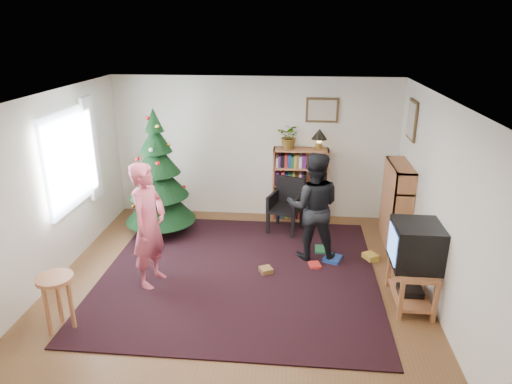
# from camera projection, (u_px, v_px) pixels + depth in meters

# --- Properties ---
(floor) EXTENTS (5.00, 5.00, 0.00)m
(floor) POSITION_uv_depth(u_px,v_px,m) (237.00, 285.00, 6.16)
(floor) COLOR brown
(floor) RESTS_ON ground
(ceiling) EXTENTS (5.00, 5.00, 0.00)m
(ceiling) POSITION_uv_depth(u_px,v_px,m) (234.00, 99.00, 5.30)
(ceiling) COLOR white
(ceiling) RESTS_ON wall_back
(wall_back) EXTENTS (5.00, 0.02, 2.50)m
(wall_back) POSITION_uv_depth(u_px,v_px,m) (255.00, 148.00, 8.07)
(wall_back) COLOR silver
(wall_back) RESTS_ON floor
(wall_front) EXTENTS (5.00, 0.02, 2.50)m
(wall_front) POSITION_uv_depth(u_px,v_px,m) (190.00, 319.00, 3.40)
(wall_front) COLOR silver
(wall_front) RESTS_ON floor
(wall_left) EXTENTS (0.02, 5.00, 2.50)m
(wall_left) POSITION_uv_depth(u_px,v_px,m) (46.00, 192.00, 5.95)
(wall_left) COLOR silver
(wall_left) RESTS_ON floor
(wall_right) EXTENTS (0.02, 5.00, 2.50)m
(wall_right) POSITION_uv_depth(u_px,v_px,m) (440.00, 206.00, 5.51)
(wall_right) COLOR silver
(wall_right) RESTS_ON floor
(rug) EXTENTS (3.80, 3.60, 0.02)m
(rug) POSITION_uv_depth(u_px,v_px,m) (240.00, 273.00, 6.44)
(rug) COLOR black
(rug) RESTS_ON floor
(window_pane) EXTENTS (0.04, 1.20, 1.40)m
(window_pane) POSITION_uv_depth(u_px,v_px,m) (67.00, 161.00, 6.42)
(window_pane) COLOR silver
(window_pane) RESTS_ON wall_left
(curtain) EXTENTS (0.06, 0.35, 1.60)m
(curtain) POSITION_uv_depth(u_px,v_px,m) (92.00, 149.00, 7.07)
(curtain) COLOR white
(curtain) RESTS_ON wall_left
(picture_back) EXTENTS (0.55, 0.03, 0.42)m
(picture_back) POSITION_uv_depth(u_px,v_px,m) (322.00, 110.00, 7.70)
(picture_back) COLOR #4C3319
(picture_back) RESTS_ON wall_back
(picture_right) EXTENTS (0.03, 0.50, 0.60)m
(picture_right) POSITION_uv_depth(u_px,v_px,m) (412.00, 120.00, 6.91)
(picture_right) COLOR #4C3319
(picture_right) RESTS_ON wall_right
(christmas_tree) EXTENTS (1.16, 1.16, 2.10)m
(christmas_tree) POSITION_uv_depth(u_px,v_px,m) (158.00, 183.00, 7.45)
(christmas_tree) COLOR #3F2816
(christmas_tree) RESTS_ON rug
(bookshelf_back) EXTENTS (0.95, 0.30, 1.30)m
(bookshelf_back) POSITION_uv_depth(u_px,v_px,m) (300.00, 184.00, 8.05)
(bookshelf_back) COLOR #A16439
(bookshelf_back) RESTS_ON floor
(bookshelf_right) EXTENTS (0.30, 0.95, 1.30)m
(bookshelf_right) POSITION_uv_depth(u_px,v_px,m) (396.00, 203.00, 7.19)
(bookshelf_right) COLOR #A16439
(bookshelf_right) RESTS_ON floor
(tv_stand) EXTENTS (0.45, 0.81, 0.55)m
(tv_stand) POSITION_uv_depth(u_px,v_px,m) (411.00, 281.00, 5.66)
(tv_stand) COLOR #A16439
(tv_stand) RESTS_ON floor
(crt_tv) EXTENTS (0.57, 0.61, 0.53)m
(crt_tv) POSITION_uv_depth(u_px,v_px,m) (416.00, 245.00, 5.49)
(crt_tv) COLOR black
(crt_tv) RESTS_ON tv_stand
(armchair) EXTENTS (0.63, 0.64, 0.91)m
(armchair) POSITION_uv_depth(u_px,v_px,m) (286.00, 203.00, 7.68)
(armchair) COLOR black
(armchair) RESTS_ON rug
(stool) EXTENTS (0.41, 0.41, 0.68)m
(stool) POSITION_uv_depth(u_px,v_px,m) (56.00, 289.00, 5.12)
(stool) COLOR #A16439
(stool) RESTS_ON floor
(person_standing) EXTENTS (0.54, 0.70, 1.70)m
(person_standing) POSITION_uv_depth(u_px,v_px,m) (149.00, 225.00, 5.93)
(person_standing) COLOR #CB5163
(person_standing) RESTS_ON rug
(person_by_chair) EXTENTS (0.81, 0.64, 1.63)m
(person_by_chair) POSITION_uv_depth(u_px,v_px,m) (313.00, 207.00, 6.63)
(person_by_chair) COLOR black
(person_by_chair) RESTS_ON rug
(potted_plant) EXTENTS (0.48, 0.45, 0.43)m
(potted_plant) POSITION_uv_depth(u_px,v_px,m) (290.00, 136.00, 7.77)
(potted_plant) COLOR gray
(potted_plant) RESTS_ON bookshelf_back
(table_lamp) EXTENTS (0.27, 0.27, 0.36)m
(table_lamp) POSITION_uv_depth(u_px,v_px,m) (319.00, 135.00, 7.72)
(table_lamp) COLOR #A57F33
(table_lamp) RESTS_ON bookshelf_back
(floor_clutter) EXTENTS (1.72, 0.95, 0.08)m
(floor_clutter) POSITION_uv_depth(u_px,v_px,m) (322.00, 260.00, 6.73)
(floor_clutter) COLOR #A51E19
(floor_clutter) RESTS_ON rug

